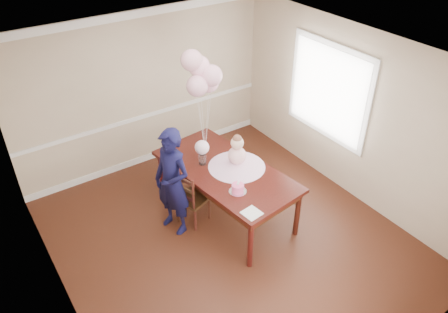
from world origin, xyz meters
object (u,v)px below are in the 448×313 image
(dining_chair_seat, at_px, (193,199))
(woman, at_px, (172,183))
(birthday_cake, at_px, (238,188))
(dining_table_top, at_px, (226,171))

(dining_chair_seat, distance_m, woman, 0.52)
(birthday_cake, height_order, dining_chair_seat, birthday_cake)
(dining_table_top, xyz_separation_m, birthday_cake, (-0.16, -0.52, 0.09))
(dining_chair_seat, relative_size, woman, 0.24)
(birthday_cake, xyz_separation_m, woman, (-0.63, 0.68, -0.06))
(woman, bearing_deg, dining_chair_seat, 69.70)
(dining_table_top, xyz_separation_m, dining_chair_seat, (-0.48, 0.14, -0.39))
(dining_chair_seat, height_order, woman, woman)
(birthday_cake, bearing_deg, dining_chair_seat, 116.33)
(birthday_cake, distance_m, dining_chair_seat, 0.88)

